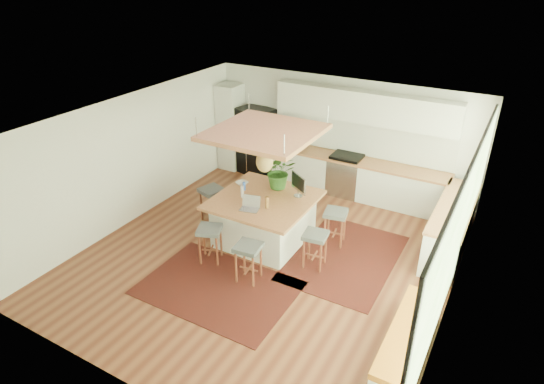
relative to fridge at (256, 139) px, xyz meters
The scene contains 34 objects.
floor 3.97m from the fridge, 55.52° to the right, with size 7.00×7.00×0.00m, color #5E2A1A.
ceiling 4.25m from the fridge, 55.52° to the right, with size 7.00×7.00×0.00m, color white.
wall_back 2.25m from the fridge, ahead, with size 6.50×6.50×0.00m, color white.
wall_front 7.05m from the fridge, 71.88° to the right, with size 6.50×6.50×0.00m, color white.
wall_left 3.39m from the fridge, 108.43° to the right, with size 7.00×7.00×0.00m, color white.
wall_right 6.32m from the fridge, 30.37° to the right, with size 7.00×7.00×0.00m, color white.
window_wall 6.29m from the fridge, 30.50° to the right, with size 0.10×6.20×2.60m, color black, non-canonical shape.
pantry 0.79m from the fridge, behind, with size 0.55×0.60×2.25m, color white.
back_counter_base 2.78m from the fridge, ahead, with size 4.20×0.60×0.88m, color white.
back_counter_top 2.74m from the fridge, ahead, with size 4.24×0.64×0.05m, color #A75E3B.
backsplash 2.79m from the fridge, ahead, with size 4.20×0.02×0.80m, color white.
upper_cabinets 3.00m from the fridge, ahead, with size 4.20×0.34×0.70m, color white.
range 2.52m from the fridge, ahead, with size 0.76×0.62×1.00m, color #A5A5AA, non-canonical shape.
right_counter_base 5.28m from the fridge, 13.05° to the right, with size 0.60×2.50×0.88m, color white.
right_counter_top 5.25m from the fridge, 13.05° to the right, with size 0.64×2.54×0.05m, color #A75E3B.
window_bench 6.79m from the fridge, 40.49° to the right, with size 0.52×2.00×0.50m, color white, non-canonical shape.
ceiling_panel 3.55m from the fridge, 55.87° to the right, with size 1.86×1.86×0.80m, color #A75E3B, non-canonical shape.
rug_near 4.93m from the fridge, 66.79° to the right, with size 2.60×1.80×0.01m, color black.
rug_right 4.41m from the fridge, 35.85° to the right, with size 1.80×2.60×0.01m, color black.
fridge is the anchor object (origin of this frame).
island 3.30m from the fridge, 56.04° to the right, with size 1.85×1.85×0.93m, color #A75E3B, non-canonical shape.
stool_near_left 4.10m from the fridge, 70.98° to the right, with size 0.42×0.42×0.71m, color #494D51, non-canonical shape.
stool_near_right 4.61m from the fridge, 60.56° to the right, with size 0.43×0.43×0.72m, color #494D51, non-canonical shape.
stool_right_front 4.37m from the fridge, 44.63° to the right, with size 0.42×0.42×0.70m, color #494D51, non-canonical shape.
stool_right_back 3.82m from the fridge, 34.63° to the right, with size 0.43×0.43×0.72m, color #494D51, non-canonical shape.
stool_left_side 2.70m from the fridge, 79.74° to the right, with size 0.45×0.45×0.76m, color #494D51, non-canonical shape.
laptop 3.71m from the fridge, 60.65° to the right, with size 0.35×0.37×0.26m, color #A5A5AA, non-canonical shape.
monitor 3.30m from the fridge, 44.27° to the right, with size 0.50×0.18×0.46m, color #A5A5AA, non-canonical shape.
microwave 1.07m from the fridge, ahead, with size 0.59×0.32×0.40m, color #A5A5AA.
island_plant 2.85m from the fridge, 49.23° to the right, with size 0.65×0.72×0.56m, color #1E4C19.
island_bowl 2.66m from the fridge, 65.03° to the right, with size 0.24×0.24×0.06m, color silver.
island_bottle_0 2.91m from the fridge, 63.95° to the right, with size 0.07×0.07×0.19m, color blue.
island_bottle_1 3.20m from the fridge, 63.50° to the right, with size 0.07×0.07×0.19m, color silver.
island_bottle_2 3.66m from the fridge, 55.42° to the right, with size 0.07×0.07×0.19m, color olive.
Camera 1 is at (3.63, -6.29, 5.10)m, focal length 30.28 mm.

